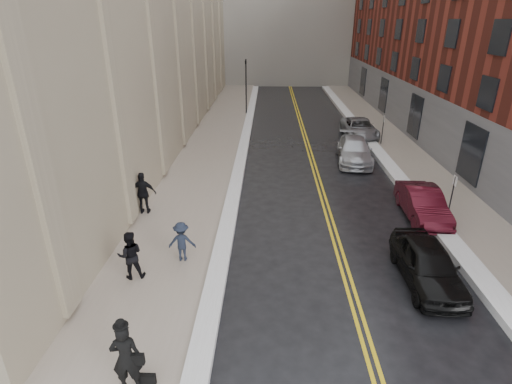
# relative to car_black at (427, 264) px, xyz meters

# --- Properties ---
(ground) EXTENTS (160.00, 160.00, 0.00)m
(ground) POSITION_rel_car_black_xyz_m (-5.20, -3.24, -0.73)
(ground) COLOR black
(ground) RESTS_ON ground
(sidewalk_left) EXTENTS (4.00, 64.00, 0.15)m
(sidewalk_left) POSITION_rel_car_black_xyz_m (-9.70, 12.76, -0.66)
(sidewalk_left) COLOR gray
(sidewalk_left) RESTS_ON ground
(sidewalk_right) EXTENTS (3.00, 64.00, 0.15)m
(sidewalk_right) POSITION_rel_car_black_xyz_m (3.80, 12.76, -0.66)
(sidewalk_right) COLOR gray
(sidewalk_right) RESTS_ON ground
(lane_stripe_a) EXTENTS (0.12, 64.00, 0.01)m
(lane_stripe_a) POSITION_rel_car_black_xyz_m (-2.82, 12.76, -0.73)
(lane_stripe_a) COLOR gold
(lane_stripe_a) RESTS_ON ground
(lane_stripe_b) EXTENTS (0.12, 64.00, 0.01)m
(lane_stripe_b) POSITION_rel_car_black_xyz_m (-2.58, 12.76, -0.73)
(lane_stripe_b) COLOR gold
(lane_stripe_b) RESTS_ON ground
(snow_ridge_left) EXTENTS (0.70, 60.80, 0.26)m
(snow_ridge_left) POSITION_rel_car_black_xyz_m (-7.40, 12.76, -0.60)
(snow_ridge_left) COLOR white
(snow_ridge_left) RESTS_ON ground
(snow_ridge_right) EXTENTS (0.85, 60.80, 0.30)m
(snow_ridge_right) POSITION_rel_car_black_xyz_m (1.95, 12.76, -0.58)
(snow_ridge_right) COLOR white
(snow_ridge_right) RESTS_ON ground
(traffic_signal) EXTENTS (0.18, 0.15, 5.20)m
(traffic_signal) POSITION_rel_car_black_xyz_m (-7.80, 26.76, 2.35)
(traffic_signal) COLOR black
(traffic_signal) RESTS_ON ground
(parking_sign_near) EXTENTS (0.06, 0.35, 2.23)m
(parking_sign_near) POSITION_rel_car_black_xyz_m (2.70, 4.76, 0.62)
(parking_sign_near) COLOR black
(parking_sign_near) RESTS_ON ground
(parking_sign_far) EXTENTS (0.06, 0.35, 2.23)m
(parking_sign_far) POSITION_rel_car_black_xyz_m (2.70, 16.76, 0.62)
(parking_sign_far) COLOR black
(parking_sign_far) RESTS_ON ground
(car_black) EXTENTS (1.73, 4.30, 1.46)m
(car_black) POSITION_rel_car_black_xyz_m (0.00, 0.00, 0.00)
(car_black) COLOR black
(car_black) RESTS_ON ground
(car_maroon) EXTENTS (1.62, 4.37, 1.43)m
(car_maroon) POSITION_rel_car_black_xyz_m (1.60, 5.07, -0.02)
(car_maroon) COLOR #420B16
(car_maroon) RESTS_ON ground
(car_silver_near) EXTENTS (2.67, 5.37, 1.50)m
(car_silver_near) POSITION_rel_car_black_xyz_m (-0.00, 13.13, 0.02)
(car_silver_near) COLOR #B2B4BB
(car_silver_near) RESTS_ON ground
(car_silver_far) EXTENTS (2.41, 5.19, 1.44)m
(car_silver_far) POSITION_rel_car_black_xyz_m (1.51, 19.01, -0.01)
(car_silver_far) COLOR gray
(car_silver_far) RESTS_ON ground
(pedestrian_main) EXTENTS (0.78, 0.58, 1.96)m
(pedestrian_main) POSITION_rel_car_black_xyz_m (-8.97, -4.88, 0.40)
(pedestrian_main) COLOR black
(pedestrian_main) RESTS_ON sidewalk_left
(pedestrian_a) EXTENTS (1.02, 0.89, 1.79)m
(pedestrian_a) POSITION_rel_car_black_xyz_m (-10.38, -0.26, 0.31)
(pedestrian_a) COLOR black
(pedestrian_a) RESTS_ON sidewalk_left
(pedestrian_b) EXTENTS (1.05, 0.64, 1.57)m
(pedestrian_b) POSITION_rel_car_black_xyz_m (-8.82, 0.91, 0.20)
(pedestrian_b) COLOR #1B2130
(pedestrian_b) RESTS_ON sidewalk_left
(pedestrian_c) EXTENTS (1.21, 0.55, 2.02)m
(pedestrian_c) POSITION_rel_car_black_xyz_m (-11.40, 4.85, 0.43)
(pedestrian_c) COLOR black
(pedestrian_c) RESTS_ON sidewalk_left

